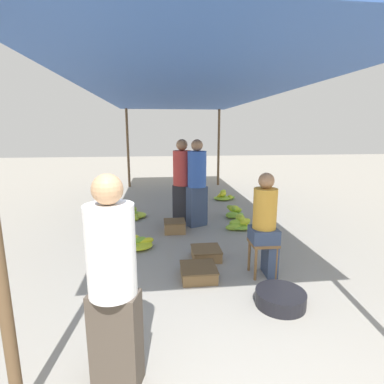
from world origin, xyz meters
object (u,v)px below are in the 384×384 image
vendor_foreground (113,282)px  banana_pile_left_1 (133,215)px  basin_black (280,298)px  crate_mid (199,272)px  vendor_seated (266,223)px  crate_far (175,226)px  banana_pile_right_3 (234,213)px  banana_pile_right_1 (223,196)px  stool (263,248)px  banana_pile_left_0 (137,244)px  shopper_walking_far (182,180)px  banana_pile_right_2 (201,190)px  banana_pile_right_0 (240,224)px  shopper_walking_mid (197,182)px  crate_near (206,253)px

vendor_foreground → banana_pile_left_1: vendor_foreground is taller
basin_black → crate_mid: (-0.81, 0.70, 0.00)m
vendor_seated → crate_mid: (-0.87, -0.01, -0.64)m
vendor_foreground → crate_far: bearing=79.6°
banana_pile_right_3 → crate_mid: banana_pile_right_3 is taller
banana_pile_right_1 → crate_mid: banana_pile_right_1 is taller
stool → crate_mid: size_ratio=1.02×
basin_black → banana_pile_left_0: bearing=132.3°
vendor_foreground → banana_pile_right_3: (1.97, 4.17, -0.73)m
stool → shopper_walking_far: size_ratio=0.27×
vendor_foreground → stool: vendor_foreground is taller
basin_black → banana_pile_right_2: (0.01, 6.09, -0.01)m
banana_pile_right_0 → banana_pile_right_3: (0.08, 0.76, 0.01)m
shopper_walking_mid → crate_near: bearing=-92.3°
banana_pile_right_0 → crate_far: banana_pile_right_0 is taller
banana_pile_left_1 → banana_pile_right_0: banana_pile_right_0 is taller
vendor_seated → stool: bearing=-177.9°
stool → banana_pile_right_0: (0.21, 1.85, -0.28)m
banana_pile_left_0 → vendor_foreground: bearing=-89.2°
banana_pile_right_0 → crate_near: banana_pile_right_0 is taller
banana_pile_left_0 → crate_mid: 1.43m
banana_pile_right_1 → banana_pile_right_3: size_ratio=1.39×
vendor_seated → banana_pile_left_1: bearing=124.4°
vendor_seated → vendor_foreground: bearing=-137.5°
basin_black → crate_far: crate_far is taller
vendor_foreground → banana_pile_right_0: 3.96m
vendor_foreground → banana_pile_left_1: (-0.23, 4.37, -0.76)m
banana_pile_left_1 → banana_pile_right_0: bearing=-24.6°
stool → crate_near: bearing=138.7°
shopper_walking_mid → banana_pile_left_1: bearing=153.2°
shopper_walking_mid → basin_black: bearing=-79.0°
banana_pile_right_2 → crate_far: size_ratio=1.07×
banana_pile_right_2 → shopper_walking_mid: (-0.56, -3.23, 0.81)m
banana_pile_right_1 → banana_pile_right_2: (-0.45, 1.08, -0.01)m
banana_pile_right_3 → crate_mid: (-1.14, -2.62, -0.02)m
basin_black → banana_pile_right_1: banana_pile_right_1 is taller
stool → shopper_walking_far: (-0.86, 2.37, 0.51)m
banana_pile_left_0 → banana_pile_right_2: size_ratio=1.36×
banana_pile_right_2 → crate_mid: 5.45m
banana_pile_right_2 → crate_mid: size_ratio=0.93×
banana_pile_right_0 → banana_pile_right_2: bearing=93.9°
basin_black → banana_pile_right_0: 2.57m
basin_black → banana_pile_right_2: 6.09m
stool → vendor_foreground: bearing=-137.1°
vendor_foreground → shopper_walking_far: 4.01m
basin_black → banana_pile_right_1: size_ratio=0.85×
banana_pile_left_0 → banana_pile_left_1: 1.69m
banana_pile_right_1 → crate_far: 2.89m
banana_pile_right_0 → banana_pile_right_1: banana_pile_right_0 is taller
vendor_seated → banana_pile_right_2: 5.42m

